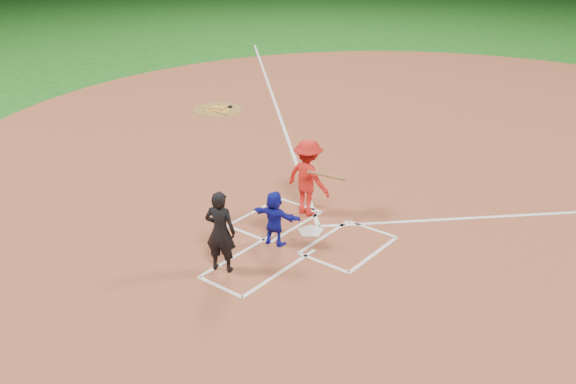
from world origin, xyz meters
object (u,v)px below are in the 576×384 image
Objects in this scene: home_plate at (310,231)px; umpire at (220,231)px; on_deck_circle at (218,109)px; catcher at (275,218)px; batter_at_plate at (308,178)px.

umpire reaches higher than home_plate.
home_plate reaches higher than on_deck_circle.
on_deck_circle is 9.81m from catcher.
batter_at_plate is (-0.58, 0.67, 0.87)m from home_plate.
catcher is 1.62m from batter_at_plate.
on_deck_circle is at bearing -33.90° from home_plate.
umpire is at bearing 80.07° from home_plate.
home_plate is at bearing -33.90° from on_deck_circle.
on_deck_circle is 1.04× the size of umpire.
umpire is (7.45, -7.60, 0.82)m from on_deck_circle.
batter_at_plate is (7.28, -4.61, 0.88)m from on_deck_circle.
on_deck_circle is 0.97× the size of batter_at_plate.
umpire is (-0.41, -2.32, 0.81)m from home_plate.
umpire reaches higher than catcher.
home_plate is 1.25m from batter_at_plate.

